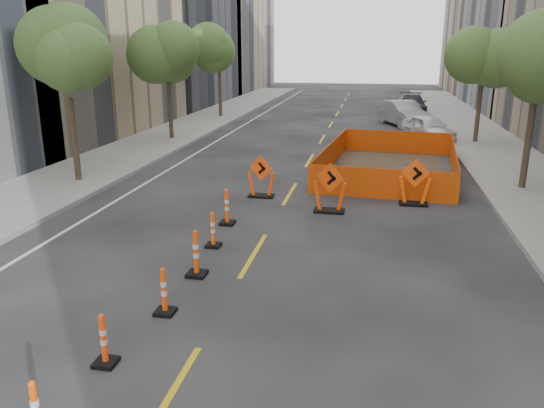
% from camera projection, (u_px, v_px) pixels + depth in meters
% --- Properties ---
extents(ground_plane, '(140.00, 140.00, 0.00)m').
position_uv_depth(ground_plane, '(207.00, 334.00, 9.92)').
color(ground_plane, black).
extents(sidewalk_left, '(4.00, 90.00, 0.15)m').
position_uv_depth(sidewalk_left, '(91.00, 169.00, 22.81)').
color(sidewalk_left, gray).
rests_on(sidewalk_left, ground).
extents(sidewalk_right, '(4.00, 90.00, 0.15)m').
position_uv_depth(sidewalk_right, '(539.00, 190.00, 19.57)').
color(sidewalk_right, gray).
rests_on(sidewalk_right, ground).
extents(bld_left_d, '(12.00, 16.00, 14.00)m').
position_uv_depth(bld_left_d, '(155.00, 25.00, 47.85)').
color(bld_left_d, '#4C4C51').
rests_on(bld_left_d, ground).
extents(bld_left_e, '(12.00, 20.00, 20.00)m').
position_uv_depth(bld_left_e, '(209.00, 3.00, 62.42)').
color(bld_left_e, gray).
rests_on(bld_left_e, ground).
extents(bld_right_e, '(12.00, 14.00, 16.00)m').
position_uv_depth(bld_right_e, '(506.00, 20.00, 59.71)').
color(bld_right_e, tan).
rests_on(bld_right_e, ground).
extents(tree_l_b, '(2.80, 2.80, 5.95)m').
position_uv_depth(tree_l_b, '(66.00, 64.00, 19.54)').
color(tree_l_b, '#382B1E').
rests_on(tree_l_b, ground).
extents(tree_l_c, '(2.80, 2.80, 5.95)m').
position_uv_depth(tree_l_c, '(167.00, 58.00, 28.95)').
color(tree_l_c, '#382B1E').
rests_on(tree_l_c, ground).
extents(tree_l_d, '(2.80, 2.80, 5.95)m').
position_uv_depth(tree_l_d, '(219.00, 55.00, 38.36)').
color(tree_l_d, '#382B1E').
rests_on(tree_l_d, ground).
extents(tree_r_b, '(2.80, 2.80, 5.95)m').
position_uv_depth(tree_r_b, '(539.00, 65.00, 18.41)').
color(tree_r_b, '#382B1E').
rests_on(tree_r_b, ground).
extents(tree_r_c, '(2.80, 2.80, 5.95)m').
position_uv_depth(tree_r_c, '(484.00, 59.00, 27.81)').
color(tree_r_c, '#382B1E').
rests_on(tree_r_c, ground).
extents(channelizer_2, '(0.37, 0.37, 0.95)m').
position_uv_depth(channelizer_2, '(104.00, 340.00, 8.85)').
color(channelizer_2, '#FD430A').
rests_on(channelizer_2, ground).
extents(channelizer_3, '(0.39, 0.39, 1.00)m').
position_uv_depth(channelizer_3, '(164.00, 291.00, 10.55)').
color(channelizer_3, '#E93F09').
rests_on(channelizer_3, ground).
extents(channelizer_4, '(0.45, 0.45, 1.13)m').
position_uv_depth(channelizer_4, '(196.00, 253.00, 12.28)').
color(channelizer_4, '#DF4409').
rests_on(channelizer_4, ground).
extents(channelizer_5, '(0.39, 0.39, 0.99)m').
position_uv_depth(channelizer_5, '(213.00, 229.00, 14.10)').
color(channelizer_5, '#FF4D0A').
rests_on(channelizer_5, ground).
extents(channelizer_6, '(0.44, 0.44, 1.10)m').
position_uv_depth(channelizer_6, '(227.00, 207.00, 15.87)').
color(channelizer_6, '#FA430A').
rests_on(channelizer_6, ground).
extents(chevron_sign_left, '(1.16, 0.93, 1.51)m').
position_uv_depth(chevron_sign_left, '(261.00, 176.00, 18.72)').
color(chevron_sign_left, '#FF440A').
rests_on(chevron_sign_left, ground).
extents(chevron_sign_center, '(1.27, 1.05, 1.64)m').
position_uv_depth(chevron_sign_center, '(330.00, 187.00, 16.99)').
color(chevron_sign_center, '#DB3D09').
rests_on(chevron_sign_center, ground).
extents(chevron_sign_right, '(1.13, 0.77, 1.59)m').
position_uv_depth(chevron_sign_right, '(415.00, 182.00, 17.75)').
color(chevron_sign_right, '#FC4C0A').
rests_on(chevron_sign_right, ground).
extents(safety_fence, '(5.97, 9.24, 1.10)m').
position_uv_depth(safety_fence, '(390.00, 159.00, 22.56)').
color(safety_fence, '#DF550B').
rests_on(safety_fence, ground).
extents(parked_car_near, '(3.17, 4.44, 1.40)m').
position_uv_depth(parked_car_near, '(428.00, 128.00, 30.06)').
color(parked_car_near, white).
rests_on(parked_car_near, ground).
extents(parked_car_mid, '(3.46, 5.27, 1.64)m').
position_uv_depth(parked_car_mid, '(403.00, 113.00, 35.49)').
color(parked_car_mid, gray).
rests_on(parked_car_mid, ground).
extents(parked_car_far, '(2.23, 5.35, 1.55)m').
position_uv_depth(parked_car_far, '(411.00, 104.00, 41.63)').
color(parked_car_far, black).
rests_on(parked_car_far, ground).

